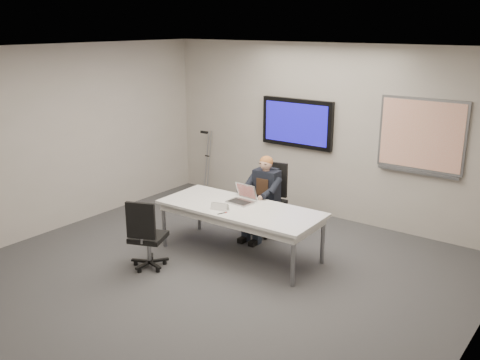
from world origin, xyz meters
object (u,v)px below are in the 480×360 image
Objects in this scene: office_chair_far at (269,212)px; conference_table at (240,212)px; seated_person at (260,206)px; office_chair_near at (147,247)px; laptop at (243,198)px.

conference_table is at bearing -91.08° from office_chair_far.
office_chair_far is 0.29m from seated_person.
seated_person is (0.58, 1.73, 0.20)m from office_chair_near.
seated_person is at bearing -97.75° from office_chair_far.
seated_person is 3.46× the size of laptop.
conference_table is at bearing -81.99° from seated_person.
laptop is (0.03, -0.71, 0.42)m from office_chair_far.
laptop reaches higher than conference_table.
laptop is at bearing -90.06° from seated_person.
office_chair_far reaches higher than office_chair_near.
laptop is at bearing 117.00° from conference_table.
office_chair_far is at bearing 97.07° from conference_table.
office_chair_near is at bearing -111.41° from seated_person.
conference_table is 0.69m from seated_person.
seated_person is at bearing -130.84° from office_chair_near.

